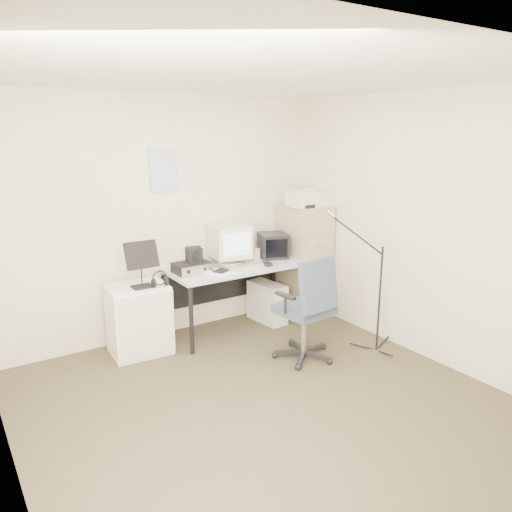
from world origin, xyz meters
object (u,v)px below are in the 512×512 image
desk (237,298)px  side_cart (139,319)px  filing_cabinet (304,260)px  office_chair (304,307)px

desk → side_cart: 1.11m
filing_cabinet → office_chair: size_ratio=1.26×
filing_cabinet → office_chair: filing_cabinet is taller
filing_cabinet → side_cart: size_ratio=1.89×
office_chair → side_cart: office_chair is taller
desk → office_chair: bearing=-80.5°
desk → filing_cabinet: bearing=1.8°
desk → office_chair: (0.16, -0.97, 0.15)m
office_chair → filing_cabinet: bearing=45.9°
desk → side_cart: (-1.11, 0.02, -0.02)m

